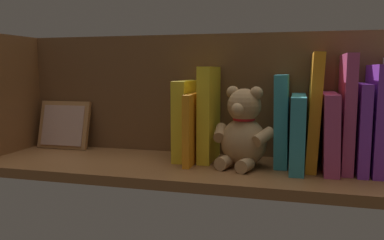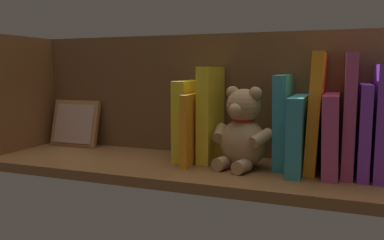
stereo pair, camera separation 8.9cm
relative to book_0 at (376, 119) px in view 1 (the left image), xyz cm
name	(u,v)px [view 1 (the left image)]	position (x,y,z in cm)	size (l,w,h in cm)	color
ground_plane	(192,168)	(39.07, 3.50, -12.34)	(103.13, 29.64, 2.20)	brown
shelf_back_panel	(205,95)	(39.07, -9.07, 3.92)	(103.13, 1.50, 30.32)	brown
shelf_side_divider	(7,94)	(88.63, 3.50, 3.92)	(2.40, 23.64, 30.32)	brown
book_0	(376,119)	(0.00, 0.00, 0.00)	(2.81, 15.84, 22.48)	purple
book_1	(360,127)	(3.10, 0.00, -1.93)	(2.15, 15.83, 18.63)	purple
book_2	(346,113)	(5.94, -0.38, 1.13)	(2.27, 15.07, 24.73)	#B23F72
book_3	(329,132)	(9.23, 0.59, -2.98)	(3.06, 17.02, 16.52)	#B23F72
book_4	(314,111)	(12.53, -0.57, 1.28)	(2.30, 14.69, 25.04)	orange
book_5	(298,132)	(15.81, 1.02, -3.23)	(3.03, 17.89, 16.01)	teal
book_6	(282,120)	(19.38, -1.59, -1.06)	(2.87, 12.67, 20.35)	teal
teddy_bear	(243,132)	(27.46, 2.94, -3.36)	(13.92, 13.37, 17.89)	tan
book_7	(209,114)	(36.24, -1.53, -0.17)	(2.91, 12.78, 22.14)	yellow
book_8	(195,127)	(39.08, 0.54, -3.21)	(1.51, 16.91, 16.06)	orange
book_9	(185,120)	(42.05, -1.43, -1.80)	(3.19, 12.97, 18.87)	yellow
picture_frame_leaning	(64,125)	(77.97, -5.30, -4.89)	(14.76, 4.59, 13.01)	#9E6B3D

